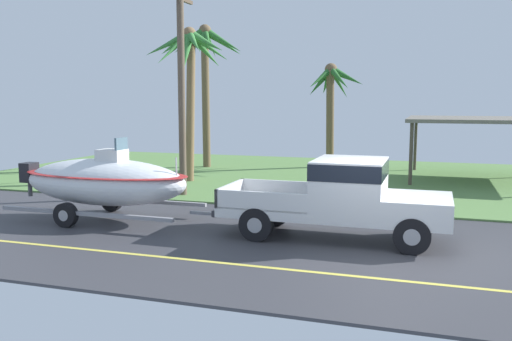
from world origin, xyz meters
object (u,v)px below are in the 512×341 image
(pickup_truck_towing, at_px, (348,195))
(palm_tree_near_right, at_px, (207,58))
(boat_on_trailer, at_px, (105,181))
(palm_tree_mid, at_px, (190,61))
(palm_tree_near_left, at_px, (332,90))
(utility_pole, at_px, (181,86))
(carport_awning, at_px, (494,121))

(pickup_truck_towing, distance_m, palm_tree_near_right, 14.97)
(boat_on_trailer, bearing_deg, palm_tree_mid, 95.62)
(palm_tree_near_right, bearing_deg, palm_tree_near_left, 15.62)
(palm_tree_mid, xyz_separation_m, utility_pole, (1.13, -3.17, -1.07))
(pickup_truck_towing, relative_size, palm_tree_near_right, 0.82)
(boat_on_trailer, height_order, utility_pole, utility_pole)
(palm_tree_mid, height_order, utility_pole, utility_pole)
(boat_on_trailer, bearing_deg, palm_tree_near_left, 73.62)
(carport_awning, bearing_deg, palm_tree_near_left, 163.34)
(pickup_truck_towing, distance_m, utility_pole, 7.94)
(carport_awning, distance_m, utility_pole, 12.62)
(palm_tree_near_left, distance_m, palm_tree_near_right, 6.14)
(carport_awning, distance_m, palm_tree_near_right, 13.03)
(pickup_truck_towing, xyz_separation_m, carport_awning, (4.15, 11.04, 1.40))
(palm_tree_near_right, height_order, palm_tree_mid, palm_tree_near_right)
(boat_on_trailer, xyz_separation_m, palm_tree_near_left, (3.86, 13.13, 2.65))
(pickup_truck_towing, relative_size, palm_tree_mid, 0.91)
(pickup_truck_towing, xyz_separation_m, palm_tree_near_right, (-8.56, 11.53, 4.23))
(palm_tree_near_right, bearing_deg, carport_awning, -2.21)
(palm_tree_mid, relative_size, utility_pole, 0.85)
(palm_tree_near_left, distance_m, utility_pole, 9.70)
(palm_tree_mid, bearing_deg, boat_on_trailer, -84.38)
(palm_tree_near_left, relative_size, palm_tree_near_right, 0.74)
(pickup_truck_towing, relative_size, carport_awning, 0.84)
(palm_tree_near_right, height_order, utility_pole, utility_pole)
(carport_awning, height_order, utility_pole, utility_pole)
(pickup_truck_towing, height_order, palm_tree_near_left, palm_tree_near_left)
(palm_tree_near_left, height_order, palm_tree_mid, palm_tree_mid)
(boat_on_trailer, xyz_separation_m, palm_tree_near_right, (-1.86, 11.53, 4.20))
(carport_awning, bearing_deg, pickup_truck_towing, -110.61)
(pickup_truck_towing, height_order, utility_pole, utility_pole)
(carport_awning, xyz_separation_m, utility_pole, (-10.43, -6.98, 1.30))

